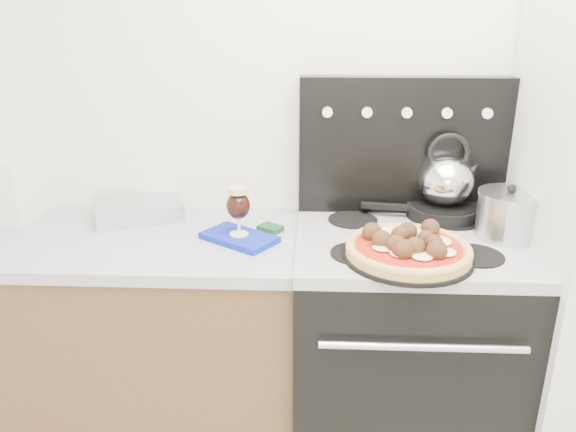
# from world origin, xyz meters

# --- Properties ---
(room_shell) EXTENTS (3.52, 3.01, 2.52)m
(room_shell) POSITION_xyz_m (0.00, 0.29, 1.25)
(room_shell) COLOR beige
(room_shell) RESTS_ON ground
(base_cabinet) EXTENTS (1.45, 0.60, 0.86)m
(base_cabinet) POSITION_xyz_m (-1.02, 1.20, 0.43)
(base_cabinet) COLOR brown
(base_cabinet) RESTS_ON ground
(countertop) EXTENTS (1.48, 0.63, 0.04)m
(countertop) POSITION_xyz_m (-1.02, 1.20, 0.88)
(countertop) COLOR #AEAEB6
(countertop) RESTS_ON base_cabinet
(stove_body) EXTENTS (0.76, 0.65, 0.88)m
(stove_body) POSITION_xyz_m (0.08, 1.18, 0.44)
(stove_body) COLOR black
(stove_body) RESTS_ON ground
(cooktop) EXTENTS (0.76, 0.65, 0.04)m
(cooktop) POSITION_xyz_m (0.08, 1.18, 0.90)
(cooktop) COLOR #ADADB2
(cooktop) RESTS_ON stove_body
(backguard) EXTENTS (0.76, 0.08, 0.50)m
(backguard) POSITION_xyz_m (0.08, 1.45, 1.17)
(backguard) COLOR black
(backguard) RESTS_ON cooktop
(foil_sheet) EXTENTS (0.38, 0.33, 0.06)m
(foil_sheet) POSITION_xyz_m (-0.91, 1.38, 0.93)
(foil_sheet) COLOR silver
(foil_sheet) RESTS_ON countertop
(oven_mitt) EXTENTS (0.29, 0.26, 0.02)m
(oven_mitt) POSITION_xyz_m (-0.50, 1.17, 0.91)
(oven_mitt) COLOR #1022A6
(oven_mitt) RESTS_ON countertop
(beer_glass) EXTENTS (0.09, 0.09, 0.17)m
(beer_glass) POSITION_xyz_m (-0.50, 1.17, 1.01)
(beer_glass) COLOR black
(beer_glass) RESTS_ON oven_mitt
(pizza_pan) EXTENTS (0.50, 0.50, 0.01)m
(pizza_pan) POSITION_xyz_m (0.05, 1.00, 0.93)
(pizza_pan) COLOR black
(pizza_pan) RESTS_ON cooktop
(pizza) EXTENTS (0.47, 0.47, 0.05)m
(pizza) POSITION_xyz_m (0.05, 1.00, 0.96)
(pizza) COLOR #E9BC6B
(pizza) RESTS_ON pizza_pan
(skillet) EXTENTS (0.30, 0.30, 0.05)m
(skillet) POSITION_xyz_m (0.23, 1.38, 0.94)
(skillet) COLOR black
(skillet) RESTS_ON cooktop
(tea_kettle) EXTENTS (0.22, 0.22, 0.22)m
(tea_kettle) POSITION_xyz_m (0.23, 1.38, 1.08)
(tea_kettle) COLOR silver
(tea_kettle) RESTS_ON skillet
(stock_pot) EXTENTS (0.24, 0.24, 0.15)m
(stock_pot) POSITION_xyz_m (0.41, 1.19, 0.99)
(stock_pot) COLOR #B9B8BF
(stock_pot) RESTS_ON cooktop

